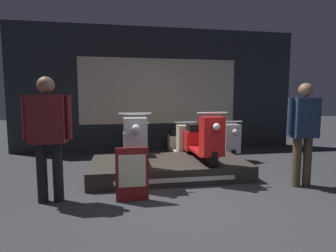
{
  "coord_description": "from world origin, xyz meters",
  "views": [
    {
      "loc": [
        -0.97,
        -2.96,
        1.36
      ],
      "look_at": [
        -0.07,
        2.22,
        0.81
      ],
      "focal_mm": 28.0,
      "sensor_mm": 36.0,
      "label": 1
    }
  ],
  "objects_px": {
    "scooter_display_left": "(134,142)",
    "scooter_backrow_1": "(180,142)",
    "price_sign_board": "(132,174)",
    "scooter_backrow_2": "(222,141)",
    "scooter_backrow_0": "(136,144)",
    "scooter_display_right": "(202,140)",
    "person_right_browsing": "(304,127)",
    "person_left_browsing": "(48,129)"
  },
  "relations": [
    {
      "from": "scooter_backrow_2",
      "to": "person_left_browsing",
      "type": "height_order",
      "value": "person_left_browsing"
    },
    {
      "from": "scooter_display_left",
      "to": "scooter_backrow_1",
      "type": "bearing_deg",
      "value": 51.07
    },
    {
      "from": "person_left_browsing",
      "to": "scooter_backrow_1",
      "type": "bearing_deg",
      "value": 45.36
    },
    {
      "from": "scooter_display_right",
      "to": "person_left_browsing",
      "type": "xyz_separation_m",
      "value": [
        -2.35,
        -0.9,
        0.35
      ]
    },
    {
      "from": "scooter_backrow_0",
      "to": "price_sign_board",
      "type": "relative_size",
      "value": 2.09
    },
    {
      "from": "scooter_backrow_0",
      "to": "scooter_backrow_1",
      "type": "xyz_separation_m",
      "value": [
        1.02,
        0.0,
        0.0
      ]
    },
    {
      "from": "person_left_browsing",
      "to": "price_sign_board",
      "type": "relative_size",
      "value": 2.27
    },
    {
      "from": "scooter_backrow_2",
      "to": "price_sign_board",
      "type": "distance_m",
      "value": 3.3
    },
    {
      "from": "person_left_browsing",
      "to": "scooter_backrow_0",
      "type": "bearing_deg",
      "value": 61.56
    },
    {
      "from": "price_sign_board",
      "to": "scooter_backrow_2",
      "type": "bearing_deg",
      "value": 47.88
    },
    {
      "from": "scooter_backrow_0",
      "to": "scooter_backrow_2",
      "type": "xyz_separation_m",
      "value": [
        2.04,
        0.0,
        0.0
      ]
    },
    {
      "from": "scooter_backrow_0",
      "to": "scooter_backrow_1",
      "type": "bearing_deg",
      "value": 0.0
    },
    {
      "from": "scooter_display_left",
      "to": "person_left_browsing",
      "type": "relative_size",
      "value": 0.92
    },
    {
      "from": "scooter_display_left",
      "to": "person_left_browsing",
      "type": "bearing_deg",
      "value": -141.68
    },
    {
      "from": "scooter_display_right",
      "to": "scooter_backrow_1",
      "type": "xyz_separation_m",
      "value": [
        -0.09,
        1.39,
        -0.27
      ]
    },
    {
      "from": "scooter_display_right",
      "to": "price_sign_board",
      "type": "bearing_deg",
      "value": -140.54
    },
    {
      "from": "scooter_display_right",
      "to": "price_sign_board",
      "type": "xyz_separation_m",
      "value": [
        -1.29,
        -1.06,
        -0.26
      ]
    },
    {
      "from": "scooter_display_right",
      "to": "scooter_backrow_0",
      "type": "distance_m",
      "value": 1.8
    },
    {
      "from": "person_right_browsing",
      "to": "scooter_backrow_1",
      "type": "bearing_deg",
      "value": 121.91
    },
    {
      "from": "scooter_display_left",
      "to": "scooter_display_right",
      "type": "relative_size",
      "value": 1.0
    },
    {
      "from": "person_right_browsing",
      "to": "scooter_backrow_0",
      "type": "bearing_deg",
      "value": 136.9
    },
    {
      "from": "scooter_backrow_1",
      "to": "scooter_backrow_2",
      "type": "xyz_separation_m",
      "value": [
        1.02,
        0.0,
        0.0
      ]
    },
    {
      "from": "scooter_backrow_2",
      "to": "price_sign_board",
      "type": "height_order",
      "value": "scooter_backrow_2"
    },
    {
      "from": "scooter_backrow_0",
      "to": "scooter_backrow_2",
      "type": "distance_m",
      "value": 2.04
    },
    {
      "from": "scooter_display_right",
      "to": "person_right_browsing",
      "type": "bearing_deg",
      "value": -34.05
    },
    {
      "from": "price_sign_board",
      "to": "person_left_browsing",
      "type": "bearing_deg",
      "value": 171.38
    },
    {
      "from": "scooter_backrow_1",
      "to": "scooter_backrow_2",
      "type": "distance_m",
      "value": 1.02
    },
    {
      "from": "scooter_display_left",
      "to": "price_sign_board",
      "type": "bearing_deg",
      "value": -93.89
    },
    {
      "from": "scooter_display_left",
      "to": "price_sign_board",
      "type": "relative_size",
      "value": 2.09
    },
    {
      "from": "scooter_backrow_0",
      "to": "person_left_browsing",
      "type": "bearing_deg",
      "value": -118.44
    },
    {
      "from": "scooter_display_right",
      "to": "person_right_browsing",
      "type": "relative_size",
      "value": 0.94
    },
    {
      "from": "scooter_backrow_2",
      "to": "scooter_backrow_0",
      "type": "bearing_deg",
      "value": 180.0
    },
    {
      "from": "scooter_display_left",
      "to": "person_left_browsing",
      "type": "height_order",
      "value": "person_left_browsing"
    },
    {
      "from": "scooter_display_right",
      "to": "scooter_backrow_1",
      "type": "bearing_deg",
      "value": 93.88
    },
    {
      "from": "scooter_backrow_2",
      "to": "person_right_browsing",
      "type": "distance_m",
      "value": 2.39
    },
    {
      "from": "scooter_backrow_0",
      "to": "price_sign_board",
      "type": "height_order",
      "value": "scooter_backrow_0"
    },
    {
      "from": "person_left_browsing",
      "to": "person_right_browsing",
      "type": "bearing_deg",
      "value": 0.0
    },
    {
      "from": "scooter_backrow_0",
      "to": "person_left_browsing",
      "type": "height_order",
      "value": "person_left_browsing"
    },
    {
      "from": "scooter_display_right",
      "to": "scooter_backrow_1",
      "type": "relative_size",
      "value": 1.0
    },
    {
      "from": "person_left_browsing",
      "to": "person_right_browsing",
      "type": "height_order",
      "value": "person_left_browsing"
    },
    {
      "from": "scooter_backrow_1",
      "to": "person_left_browsing",
      "type": "height_order",
      "value": "person_left_browsing"
    },
    {
      "from": "scooter_display_right",
      "to": "person_right_browsing",
      "type": "height_order",
      "value": "person_right_browsing"
    }
  ]
}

